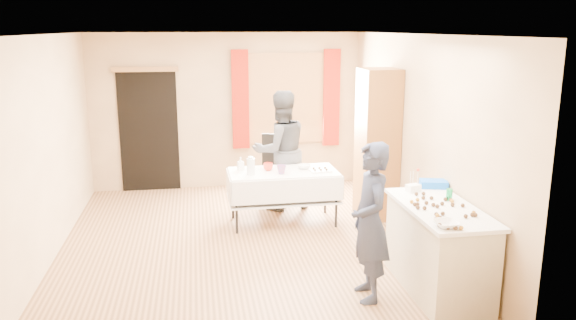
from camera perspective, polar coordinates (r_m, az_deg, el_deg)
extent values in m
cube|color=#9E7047|center=(7.20, -4.61, -8.63)|extent=(4.50, 5.50, 0.02)
cube|color=white|center=(6.68, -5.04, 12.69)|extent=(4.50, 5.50, 0.02)
cube|color=tan|center=(9.53, -6.20, 4.95)|extent=(4.50, 0.02, 2.60)
cube|color=tan|center=(4.17, -1.64, -6.00)|extent=(4.50, 0.02, 2.60)
cube|color=tan|center=(7.02, -23.53, 0.88)|extent=(0.02, 5.50, 2.60)
cube|color=tan|center=(7.35, 13.04, 2.18)|extent=(0.02, 5.50, 2.60)
cube|color=olive|center=(9.58, -0.20, 6.27)|extent=(1.32, 0.06, 1.52)
cube|color=white|center=(9.56, -0.18, 6.26)|extent=(1.20, 0.02, 1.40)
cube|color=maroon|center=(9.43, -4.86, 6.12)|extent=(0.28, 0.06, 1.65)
cube|color=maroon|center=(9.68, 4.44, 6.31)|extent=(0.28, 0.06, 1.65)
cube|color=black|center=(9.57, -13.95, 2.84)|extent=(0.95, 0.04, 2.00)
cube|color=olive|center=(9.41, -14.31, 8.92)|extent=(1.05, 0.06, 0.08)
cube|color=brown|center=(8.03, 9.04, 1.57)|extent=(0.50, 0.60, 2.13)
cube|color=beige|center=(6.07, 14.98, -8.90)|extent=(0.63, 1.40, 0.86)
cube|color=white|center=(5.91, 15.25, -4.77)|extent=(0.69, 1.45, 0.04)
cube|color=white|center=(7.73, -0.49, -1.27)|extent=(1.49, 0.76, 0.04)
cube|color=black|center=(8.63, -1.40, -1.47)|extent=(0.55, 0.55, 0.06)
cube|color=black|center=(8.76, -1.22, 0.65)|extent=(0.43, 0.17, 0.63)
imported|color=#1E253E|center=(5.63, 8.33, -6.27)|extent=(0.60, 0.41, 1.61)
imported|color=black|center=(8.33, -0.74, 0.96)|extent=(1.16, 1.04, 1.79)
cylinder|color=#119B4F|center=(6.13, 16.06, -3.38)|extent=(0.09, 0.09, 0.12)
imported|color=white|center=(5.33, 15.78, -6.28)|extent=(0.25, 0.25, 0.06)
cube|color=white|center=(6.35, 12.60, -2.80)|extent=(0.17, 0.14, 0.08)
cube|color=blue|center=(6.58, 14.57, -2.35)|extent=(0.34, 0.27, 0.08)
cylinder|color=silver|center=(7.53, -3.81, -0.68)|extent=(0.14, 0.14, 0.22)
imported|color=red|center=(7.74, -2.03, -0.69)|extent=(0.14, 0.14, 0.11)
imported|color=red|center=(7.56, -0.67, -0.97)|extent=(0.16, 0.16, 0.12)
imported|color=white|center=(7.84, 1.64, -0.69)|extent=(0.28, 0.28, 0.06)
cube|color=white|center=(7.72, 3.28, -1.09)|extent=(0.30, 0.23, 0.02)
imported|color=white|center=(7.79, -4.84, -0.38)|extent=(0.11, 0.11, 0.18)
sphere|color=#3F2314|center=(5.74, 18.35, -5.10)|extent=(0.04, 0.04, 0.04)
sphere|color=#301D10|center=(5.94, 17.33, -4.42)|extent=(0.04, 0.04, 0.04)
sphere|color=#301D10|center=(6.21, 12.91, -3.38)|extent=(0.04, 0.04, 0.04)
sphere|color=#301D10|center=(6.09, 15.70, -3.86)|extent=(0.04, 0.04, 0.04)
sphere|color=#301D10|center=(5.63, 15.45, -5.27)|extent=(0.04, 0.04, 0.04)
sphere|color=#301D10|center=(6.10, 14.37, -3.75)|extent=(0.04, 0.04, 0.04)
sphere|color=#3F2314|center=(6.01, 13.02, -3.95)|extent=(0.04, 0.04, 0.04)
sphere|color=#301D10|center=(5.85, 13.02, -4.41)|extent=(0.04, 0.04, 0.04)
sphere|color=#301D10|center=(5.93, 16.37, -4.38)|extent=(0.04, 0.04, 0.04)
sphere|color=#301D10|center=(5.27, 15.94, -6.60)|extent=(0.04, 0.04, 0.04)
sphere|color=#301D10|center=(5.92, 13.87, -4.24)|extent=(0.04, 0.04, 0.04)
sphere|color=#301D10|center=(5.68, 18.50, -5.32)|extent=(0.04, 0.04, 0.04)
sphere|color=#3F2314|center=(5.92, 12.45, -4.16)|extent=(0.04, 0.04, 0.04)
sphere|color=#301D10|center=(5.43, 15.18, -5.94)|extent=(0.04, 0.04, 0.04)
sphere|color=#301D10|center=(6.08, 16.23, -3.92)|extent=(0.04, 0.04, 0.04)
sphere|color=#301D10|center=(5.27, 16.66, -6.63)|extent=(0.04, 0.04, 0.04)
sphere|color=#301D10|center=(5.94, 15.39, -4.29)|extent=(0.04, 0.04, 0.04)
sphere|color=#301D10|center=(5.45, 14.76, -5.84)|extent=(0.04, 0.04, 0.04)
sphere|color=#3F2314|center=(6.05, 16.33, -4.02)|extent=(0.04, 0.04, 0.04)
sphere|color=#301D10|center=(5.75, 13.06, -4.73)|extent=(0.04, 0.04, 0.04)
sphere|color=#301D10|center=(6.24, 13.61, -3.33)|extent=(0.04, 0.04, 0.04)
sphere|color=#301D10|center=(5.88, 14.54, -4.42)|extent=(0.04, 0.04, 0.04)
sphere|color=#301D10|center=(6.08, 13.58, -3.75)|extent=(0.04, 0.04, 0.04)
sphere|color=#301D10|center=(5.61, 17.61, -5.47)|extent=(0.04, 0.04, 0.04)
sphere|color=#3F2314|center=(5.29, 17.18, -6.61)|extent=(0.04, 0.04, 0.04)
sphere|color=#301D10|center=(5.84, 14.93, -4.56)|extent=(0.04, 0.04, 0.04)
sphere|color=#301D10|center=(5.30, 15.14, -6.41)|extent=(0.04, 0.04, 0.04)
sphere|color=#301D10|center=(5.68, 18.21, -5.30)|extent=(0.04, 0.04, 0.04)
sphere|color=#301D10|center=(5.59, 14.84, -5.35)|extent=(0.04, 0.04, 0.04)
sphere|color=#301D10|center=(5.75, 13.71, -4.77)|extent=(0.04, 0.04, 0.04)
sphere|color=#3F2314|center=(5.56, 14.95, -5.49)|extent=(0.04, 0.04, 0.04)
sphere|color=#301D10|center=(5.84, 12.76, -4.42)|extent=(0.04, 0.04, 0.04)
sphere|color=#301D10|center=(5.50, 15.18, -5.68)|extent=(0.04, 0.04, 0.04)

